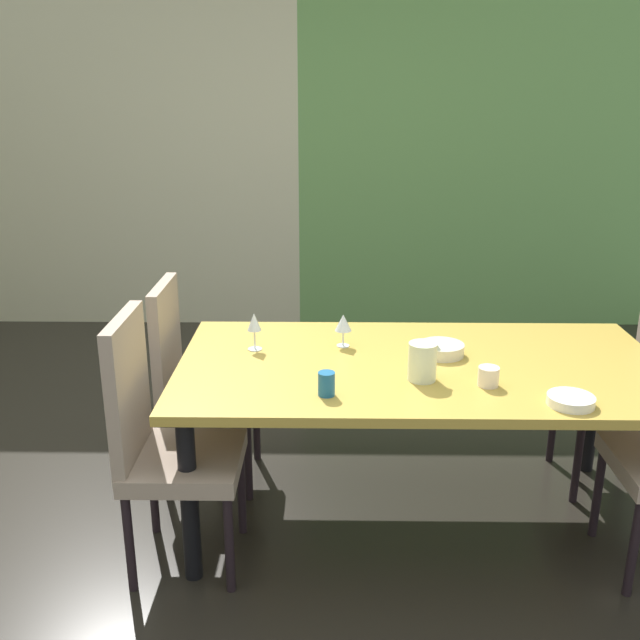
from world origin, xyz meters
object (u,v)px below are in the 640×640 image
Objects in this scene: chair_left_near at (161,435)px; cup_east at (326,384)px; dining_table at (420,378)px; chair_left_far at (193,376)px; wine_glass_west at (254,323)px; serving_bowl_center at (571,400)px; chair_right_far at (632,376)px; serving_bowl_south at (442,349)px; pitcher_near_window at (423,361)px; cup_north at (488,376)px; wine_glass_front at (343,323)px.

chair_left_near is 11.39× the size of cup_east.
chair_left_far is at bearing 162.75° from dining_table.
wine_glass_west is 1.34m from serving_bowl_center.
chair_right_far is 11.12× the size of cup_east.
dining_table is 0.65m from serving_bowl_center.
serving_bowl_south is at bearing 40.80° from cup_east.
chair_right_far is at bearing 25.43° from pitcher_near_window.
chair_left_near is at bearing -124.61° from wine_glass_west.
chair_left_near reaches higher than cup_north.
wine_glass_front is 1.61× the size of cup_east.
chair_right_far is 1.59m from cup_east.
dining_table is 11.85× the size of serving_bowl_center.
wine_glass_front reaches higher than cup_east.
chair_left_near is 6.10× the size of serving_bowl_center.
chair_left_far reaches higher than pitcher_near_window.
serving_bowl_south reaches higher than serving_bowl_center.
chair_right_far reaches higher than dining_table.
serving_bowl_south is at bearing 128.60° from serving_bowl_center.
wine_glass_front is 1.02m from serving_bowl_center.
dining_table is 1.09m from chair_left_far.
wine_glass_west reaches higher than serving_bowl_south.
chair_right_far is at bearing 34.64° from cup_north.
serving_bowl_center is 1.11× the size of pitcher_near_window.
dining_table is 25.05× the size of cup_north.
cup_north is 0.53× the size of pitcher_near_window.
cup_east is at bearing 88.81° from chair_left_near.
pitcher_near_window is (-0.25, 0.05, 0.04)m from cup_north.
cup_north is 0.64m from cup_east.
pitcher_near_window is (1.02, 0.14, 0.26)m from chair_left_near.
chair_left_far is 1.71m from serving_bowl_center.
chair_left_near reaches higher than wine_glass_west.
chair_right_far reaches higher than cup_north.
wine_glass_west is 0.77m from pitcher_near_window.
chair_right_far is (1.04, 0.32, -0.12)m from dining_table.
cup_north is (0.13, -0.33, 0.01)m from serving_bowl_south.
wine_glass_front is 0.44m from serving_bowl_south.
serving_bowl_center is at bearing 143.45° from chair_right_far.
chair_left_near is 5.43× the size of serving_bowl_south.
wine_glass_west is at bearing 158.08° from cup_north.
wine_glass_front is (-1.36, -0.13, 0.30)m from chair_right_far.
serving_bowl_south is 0.30m from pitcher_near_window.
chair_left_far is 0.78m from wine_glass_front.
wine_glass_west is at bearing 176.19° from serving_bowl_south.
wine_glass_front is 0.88× the size of wine_glass_west.
wine_glass_front is at bearing 95.28° from chair_right_far.
serving_bowl_center is 0.32m from cup_north.
wine_glass_west is at bearing 145.39° from chair_left_near.
pitcher_near_window reaches higher than serving_bowl_south.
serving_bowl_center is 0.64m from serving_bowl_south.
chair_right_far is at bearing 5.69° from wine_glass_west.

